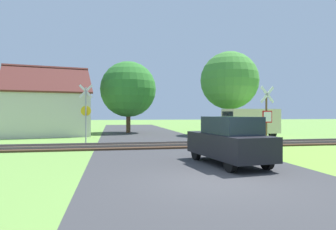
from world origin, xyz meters
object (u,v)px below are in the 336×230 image
crossing_sign_far (86,110)px  parked_car (229,141)px  stop_sign_near (267,115)px  mail_truck (249,122)px  tree_right (229,81)px  house (47,112)px  tree_center (128,89)px

crossing_sign_far → parked_car: size_ratio=0.89×
stop_sign_near → parked_car: bearing=31.5°
crossing_sign_far → mail_truck: size_ratio=0.73×
crossing_sign_far → tree_right: size_ratio=0.50×
stop_sign_near → tree_right: (2.67, 11.33, 3.02)m
house → parked_car: house is taller
stop_sign_near → parked_car: 4.91m
tree_center → tree_right: (8.73, -4.21, 0.57)m
stop_sign_near → tree_right: bearing=-116.6°
crossing_sign_far → mail_truck: 12.45m
mail_truck → parked_car: bearing=142.8°
crossing_sign_far → tree_right: 13.51m
tree_right → house: bearing=172.7°
parked_car → crossing_sign_far: bearing=115.3°
tree_right → parked_car: 16.42m
tree_center → crossing_sign_far: bearing=-107.9°
house → crossing_sign_far: bearing=-74.8°
tree_center → tree_right: bearing=-25.8°
crossing_sign_far → tree_center: (3.21, 9.93, 2.12)m
mail_truck → parked_car: 13.03m
house → stop_sign_near: bearing=-56.8°
tree_center → parked_car: bearing=-82.1°
tree_center → mail_truck: bearing=-40.1°
house → tree_right: tree_right is taller
crossing_sign_far → house: 8.65m
crossing_sign_far → parked_car: (5.86, -9.02, -1.23)m
mail_truck → tree_center: bearing=41.7°
stop_sign_near → crossing_sign_far: size_ratio=0.88×
tree_center → stop_sign_near: bearing=-68.7°
crossing_sign_far → stop_sign_near: bearing=-29.1°
stop_sign_near → tree_right: size_ratio=0.44×
crossing_sign_far → house: house is taller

